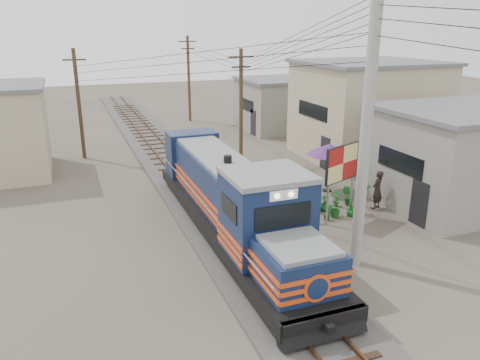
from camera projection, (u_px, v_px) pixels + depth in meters
name	position (u px, v px, depth m)	size (l,w,h in m)	color
ground	(262.00, 273.00, 16.46)	(120.00, 120.00, 0.00)	#473F35
ballast	(189.00, 185.00, 25.32)	(3.60, 70.00, 0.16)	#595651
track	(189.00, 182.00, 25.27)	(1.15, 70.00, 0.12)	#51331E
locomotive	(232.00, 201.00, 18.67)	(2.72, 14.76, 3.66)	black
utility_pole_main	(366.00, 129.00, 15.62)	(0.40, 0.40, 10.00)	#9E9B93
wooden_pole_mid	(241.00, 103.00, 29.26)	(1.60, 0.24, 7.00)	#4C3826
wooden_pole_far	(189.00, 77.00, 41.72)	(1.60, 0.24, 7.50)	#4C3826
wooden_pole_left	(79.00, 102.00, 29.64)	(1.60, 0.24, 7.00)	#4C3826
power_lines	(189.00, 42.00, 21.59)	(9.65, 19.00, 3.30)	black
shophouse_front	(460.00, 157.00, 22.23)	(7.35, 6.30, 4.70)	gray
shophouse_mid	(367.00, 110.00, 30.33)	(8.40, 7.35, 6.20)	tan
shophouse_back	(280.00, 104.00, 39.03)	(6.30, 6.30, 4.20)	gray
billboard	(342.00, 165.00, 20.26)	(2.10, 0.99, 3.44)	#99999E
market_umbrella	(329.00, 150.00, 23.95)	(3.04, 3.04, 2.56)	black
vendor	(377.00, 190.00, 22.03)	(0.68, 0.45, 1.87)	black
plant_nursery	(321.00, 203.00, 21.78)	(3.52, 3.00, 1.03)	#18561C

